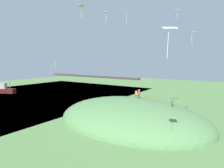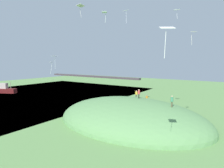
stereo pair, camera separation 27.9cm
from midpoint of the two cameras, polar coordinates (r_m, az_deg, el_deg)
name	(u,v)px [view 1 (the left image)]	position (r m, az deg, el deg)	size (l,w,h in m)	color
ground_plane	(94,116)	(35.56, -5.73, -9.66)	(160.00, 160.00, 0.00)	#64924F
lake_water	(10,99)	(58.58, -28.75, -4.10)	(50.42, 80.00, 0.40)	slate
grass_hill	(130,121)	(32.65, 5.33, -11.18)	(26.58, 18.46, 7.69)	#5F9156
bridge_deck_far	(90,76)	(79.24, -6.77, 2.35)	(45.38, 1.80, 0.70)	#483F44
boat_on_lake	(5,90)	(69.00, -30.00, -1.53)	(6.23, 4.32, 3.54)	#551617
person_watching_kites	(139,93)	(32.53, 7.99, -2.62)	(0.45, 0.45, 1.58)	black
person_near_shore	(172,100)	(29.45, 17.64, -4.61)	(0.50, 0.50, 1.76)	brown
person_walking_path	(147,98)	(39.75, 10.31, -4.24)	(0.52, 0.52, 1.64)	navy
person_with_child	(136,93)	(38.41, 7.20, -2.88)	(0.63, 0.63, 1.60)	#524B46
kite_0	(105,13)	(24.04, -2.43, 20.90)	(0.87, 0.94, 1.26)	white
kite_1	(194,33)	(27.90, 23.42, 14.07)	(0.77, 0.83, 1.76)	white
kite_3	(55,56)	(30.98, -17.37, 8.03)	(1.42, 1.25, 2.11)	white
kite_4	(81,6)	(28.17, -9.77, 22.42)	(0.88, 1.17, 1.61)	silver
kite_5	(126,11)	(33.79, 3.97, 21.30)	(1.13, 0.88, 2.34)	white
kite_6	(169,30)	(13.15, 16.54, 15.65)	(1.15, 1.05, 2.12)	white
kite_7	(51,63)	(35.47, -18.30, 6.04)	(0.61, 0.81, 2.14)	white
kite_8	(177,10)	(33.03, 18.99, 20.52)	(1.06, 0.87, 1.39)	white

